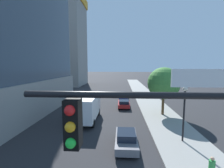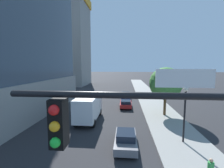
{
  "view_description": "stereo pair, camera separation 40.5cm",
  "coord_description": "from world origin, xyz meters",
  "px_view_note": "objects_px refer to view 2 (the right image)",
  "views": [
    {
      "loc": [
        2.06,
        0.32,
        6.93
      ],
      "look_at": [
        1.19,
        14.62,
        5.29
      ],
      "focal_mm": 24.74,
      "sensor_mm": 36.0,
      "label": 1
    },
    {
      "loc": [
        2.47,
        0.35,
        6.93
      ],
      "look_at": [
        1.19,
        14.62,
        5.29
      ],
      "focal_mm": 24.74,
      "sensor_mm": 36.0,
      "label": 2
    }
  ],
  "objects_px": {
    "car_gray": "(126,139)",
    "box_truck": "(89,107)",
    "construction_building": "(69,37)",
    "street_tree": "(166,83)",
    "street_lamp": "(185,105)",
    "car_red": "(126,104)",
    "car_blue": "(126,95)"
  },
  "relations": [
    {
      "from": "street_lamp",
      "to": "street_tree",
      "type": "distance_m",
      "value": 7.96
    },
    {
      "from": "car_blue",
      "to": "box_truck",
      "type": "bearing_deg",
      "value": -108.38
    },
    {
      "from": "car_blue",
      "to": "car_red",
      "type": "bearing_deg",
      "value": -90.0
    },
    {
      "from": "box_truck",
      "to": "street_tree",
      "type": "bearing_deg",
      "value": 16.47
    },
    {
      "from": "street_lamp",
      "to": "street_tree",
      "type": "xyz_separation_m",
      "value": [
        0.25,
        7.88,
        1.09
      ]
    },
    {
      "from": "construction_building",
      "to": "street_lamp",
      "type": "bearing_deg",
      "value": -58.58
    },
    {
      "from": "construction_building",
      "to": "box_truck",
      "type": "bearing_deg",
      "value": -66.72
    },
    {
      "from": "car_gray",
      "to": "car_blue",
      "type": "bearing_deg",
      "value": 90.0
    },
    {
      "from": "street_tree",
      "to": "box_truck",
      "type": "height_order",
      "value": "street_tree"
    },
    {
      "from": "street_lamp",
      "to": "car_gray",
      "type": "relative_size",
      "value": 1.18
    },
    {
      "from": "street_tree",
      "to": "car_red",
      "type": "distance_m",
      "value": 7.72
    },
    {
      "from": "street_tree",
      "to": "street_lamp",
      "type": "bearing_deg",
      "value": -91.83
    },
    {
      "from": "street_tree",
      "to": "car_blue",
      "type": "relative_size",
      "value": 1.64
    },
    {
      "from": "construction_building",
      "to": "box_truck",
      "type": "height_order",
      "value": "construction_building"
    },
    {
      "from": "car_red",
      "to": "car_gray",
      "type": "bearing_deg",
      "value": -90.0
    },
    {
      "from": "street_tree",
      "to": "car_gray",
      "type": "height_order",
      "value": "street_tree"
    },
    {
      "from": "street_tree",
      "to": "box_truck",
      "type": "xyz_separation_m",
      "value": [
        -10.13,
        -3.0,
        -2.79
      ]
    },
    {
      "from": "construction_building",
      "to": "street_tree",
      "type": "relative_size",
      "value": 5.97
    },
    {
      "from": "construction_building",
      "to": "car_blue",
      "type": "height_order",
      "value": "construction_building"
    },
    {
      "from": "construction_building",
      "to": "street_tree",
      "type": "distance_m",
      "value": 46.02
    },
    {
      "from": "car_gray",
      "to": "street_lamp",
      "type": "bearing_deg",
      "value": 12.04
    },
    {
      "from": "construction_building",
      "to": "street_tree",
      "type": "bearing_deg",
      "value": -52.96
    },
    {
      "from": "street_tree",
      "to": "box_truck",
      "type": "relative_size",
      "value": 1.03
    },
    {
      "from": "construction_building",
      "to": "car_red",
      "type": "bearing_deg",
      "value": -56.03
    },
    {
      "from": "car_blue",
      "to": "street_tree",
      "type": "bearing_deg",
      "value": -63.98
    },
    {
      "from": "car_blue",
      "to": "box_truck",
      "type": "xyz_separation_m",
      "value": [
        -4.7,
        -14.14,
        1.08
      ]
    },
    {
      "from": "street_lamp",
      "to": "car_gray",
      "type": "bearing_deg",
      "value": -167.96
    },
    {
      "from": "construction_building",
      "to": "car_red",
      "type": "distance_m",
      "value": 41.47
    },
    {
      "from": "car_blue",
      "to": "car_gray",
      "type": "bearing_deg",
      "value": -90.0
    },
    {
      "from": "car_gray",
      "to": "box_truck",
      "type": "xyz_separation_m",
      "value": [
        -4.7,
        5.99,
        1.09
      ]
    },
    {
      "from": "street_lamp",
      "to": "car_blue",
      "type": "xyz_separation_m",
      "value": [
        -5.19,
        19.02,
        -2.79
      ]
    },
    {
      "from": "car_gray",
      "to": "car_blue",
      "type": "height_order",
      "value": "car_blue"
    }
  ]
}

